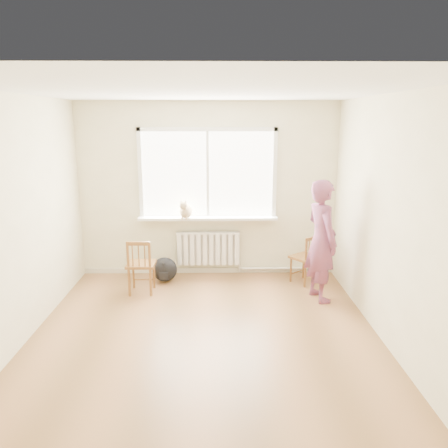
{
  "coord_description": "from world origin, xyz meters",
  "views": [
    {
      "loc": [
        0.15,
        -4.48,
        2.43
      ],
      "look_at": [
        0.24,
        1.2,
        1.06
      ],
      "focal_mm": 35.0,
      "sensor_mm": 36.0,
      "label": 1
    }
  ],
  "objects_px": {
    "chair_left": "(141,266)",
    "person": "(321,241)",
    "backpack": "(165,269)",
    "chair_right": "(307,259)",
    "cat": "(186,210)"
  },
  "relations": [
    {
      "from": "chair_left",
      "to": "backpack",
      "type": "xyz_separation_m",
      "value": [
        0.28,
        0.47,
        -0.21
      ]
    },
    {
      "from": "chair_left",
      "to": "cat",
      "type": "xyz_separation_m",
      "value": [
        0.6,
        0.66,
        0.67
      ]
    },
    {
      "from": "chair_left",
      "to": "person",
      "type": "bearing_deg",
      "value": 175.61
    },
    {
      "from": "cat",
      "to": "person",
      "type": "bearing_deg",
      "value": -15.2
    },
    {
      "from": "chair_right",
      "to": "chair_left",
      "type": "bearing_deg",
      "value": -28.91
    },
    {
      "from": "chair_right",
      "to": "backpack",
      "type": "distance_m",
      "value": 2.16
    },
    {
      "from": "person",
      "to": "backpack",
      "type": "relative_size",
      "value": 4.38
    },
    {
      "from": "chair_left",
      "to": "backpack",
      "type": "relative_size",
      "value": 2.1
    },
    {
      "from": "chair_left",
      "to": "cat",
      "type": "height_order",
      "value": "cat"
    },
    {
      "from": "backpack",
      "to": "cat",
      "type": "bearing_deg",
      "value": 31.01
    },
    {
      "from": "chair_right",
      "to": "cat",
      "type": "height_order",
      "value": "cat"
    },
    {
      "from": "chair_left",
      "to": "chair_right",
      "type": "xyz_separation_m",
      "value": [
        2.43,
        0.37,
        -0.02
      ]
    },
    {
      "from": "person",
      "to": "cat",
      "type": "relative_size",
      "value": 3.64
    },
    {
      "from": "person",
      "to": "backpack",
      "type": "height_order",
      "value": "person"
    },
    {
      "from": "backpack",
      "to": "chair_left",
      "type": "bearing_deg",
      "value": -120.67
    }
  ]
}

